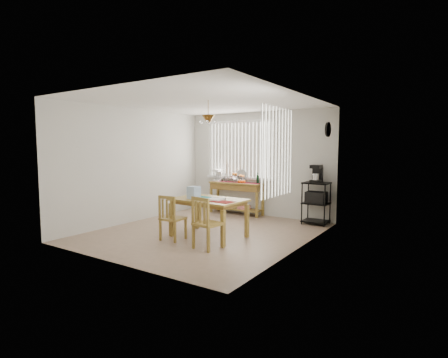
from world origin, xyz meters
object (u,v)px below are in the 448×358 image
Objects in this scene: cart_items at (317,174)px; chair_left at (172,218)px; dining_table at (209,203)px; sideboard at (237,190)px; wire_cart at (316,199)px; chair_right at (206,223)px.

cart_items is 3.40m from chair_left.
cart_items is at bearing 58.34° from dining_table.
dining_table is (0.73, -2.24, 0.04)m from sideboard.
wire_cart is 3.04m from chair_right.
chair_left is 0.94× the size of chair_right.
dining_table is at bearing -71.89° from sideboard.
chair_right is at bearing -67.98° from sideboard.
dining_table is at bearing -121.77° from wire_cart.
wire_cart is at bearing 57.44° from chair_left.
chair_left is (-1.78, -2.80, -0.71)m from cart_items.
cart_items is (2.10, -0.03, 0.51)m from sideboard.
sideboard reaches higher than dining_table.
chair_right reaches higher than sideboard.
sideboard is 2.36m from dining_table.
cart_items is 0.43× the size of chair_right.
chair_left reaches higher than sideboard.
chair_right is (0.45, -0.69, -0.21)m from dining_table.
cart_items is (0.00, 0.01, 0.55)m from wire_cart.
wire_cart is (2.10, -0.04, -0.05)m from sideboard.
dining_table is (-1.37, -2.21, 0.08)m from wire_cart.
dining_table is 0.76m from chair_left.
wire_cart is 2.60m from dining_table.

